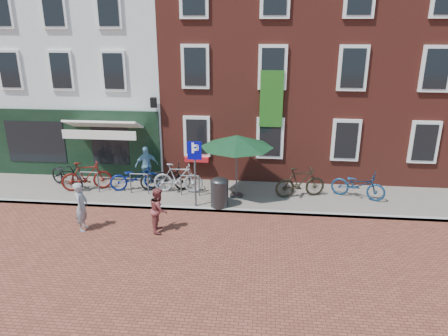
# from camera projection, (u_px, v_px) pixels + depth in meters

# --- Properties ---
(ground) EXTENTS (80.00, 80.00, 0.00)m
(ground) POSITION_uv_depth(u_px,v_px,m) (171.00, 210.00, 14.85)
(ground) COLOR brown
(sidewalk) EXTENTS (24.00, 3.00, 0.10)m
(sidewalk) POSITION_uv_depth(u_px,v_px,m) (204.00, 194.00, 16.15)
(sidewalk) COLOR slate
(sidewalk) RESTS_ON ground
(building_stucco) EXTENTS (8.00, 8.00, 9.00)m
(building_stucco) POSITION_uv_depth(u_px,v_px,m) (100.00, 65.00, 20.47)
(building_stucco) COLOR silver
(building_stucco) RESTS_ON ground
(building_brick_mid) EXTENTS (6.00, 8.00, 10.00)m
(building_brick_mid) POSITION_uv_depth(u_px,v_px,m) (240.00, 55.00, 19.63)
(building_brick_mid) COLOR maroon
(building_brick_mid) RESTS_ON ground
(building_brick_right) EXTENTS (6.00, 8.00, 10.00)m
(building_brick_right) POSITION_uv_depth(u_px,v_px,m) (370.00, 56.00, 19.05)
(building_brick_right) COLOR maroon
(building_brick_right) RESTS_ON ground
(litter_bin) EXTENTS (0.64, 0.64, 1.17)m
(litter_bin) POSITION_uv_depth(u_px,v_px,m) (219.00, 191.00, 14.73)
(litter_bin) COLOR #2F2F31
(litter_bin) RESTS_ON sidewalk
(parking_sign) EXTENTS (0.50, 0.08, 2.43)m
(parking_sign) POSITION_uv_depth(u_px,v_px,m) (195.00, 162.00, 14.42)
(parking_sign) COLOR #4C4C4F
(parking_sign) RESTS_ON sidewalk
(parasol) EXTENTS (2.73, 2.73, 2.52)m
(parasol) POSITION_uv_depth(u_px,v_px,m) (237.00, 139.00, 15.08)
(parasol) COLOR #4C4C4F
(parasol) RESTS_ON sidewalk
(woman) EXTENTS (0.45, 0.63, 1.62)m
(woman) POSITION_uv_depth(u_px,v_px,m) (81.00, 206.00, 13.17)
(woman) COLOR gray
(woman) RESTS_ON ground
(boy) EXTENTS (0.66, 0.79, 1.47)m
(boy) POSITION_uv_depth(u_px,v_px,m) (159.00, 210.00, 13.13)
(boy) COLOR brown
(boy) RESTS_ON ground
(cafe_person) EXTENTS (1.01, 0.78, 1.60)m
(cafe_person) POSITION_uv_depth(u_px,v_px,m) (147.00, 165.00, 16.86)
(cafe_person) COLOR #6C9FBE
(cafe_person) RESTS_ON sidewalk
(bicycle_0) EXTENTS (2.09, 1.59, 1.05)m
(bicycle_0) POSITION_uv_depth(u_px,v_px,m) (67.00, 174.00, 16.61)
(bicycle_0) COLOR black
(bicycle_0) RESTS_ON sidewalk
(bicycle_1) EXTENTS (2.02, 1.18, 1.17)m
(bicycle_1) POSITION_uv_depth(u_px,v_px,m) (87.00, 176.00, 16.26)
(bicycle_1) COLOR #5B110C
(bicycle_1) RESTS_ON sidewalk
(bicycle_2) EXTENTS (2.12, 1.25, 1.05)m
(bicycle_2) POSITION_uv_depth(u_px,v_px,m) (136.00, 177.00, 16.31)
(bicycle_2) COLOR navy
(bicycle_2) RESTS_ON sidewalk
(bicycle_3) EXTENTS (1.96, 0.61, 1.17)m
(bicycle_3) POSITION_uv_depth(u_px,v_px,m) (178.00, 178.00, 16.04)
(bicycle_3) COLOR gray
(bicycle_3) RESTS_ON sidewalk
(bicycle_4) EXTENTS (2.09, 1.00, 1.05)m
(bicycle_4) POSITION_uv_depth(u_px,v_px,m) (165.00, 177.00, 16.28)
(bicycle_4) COLOR black
(bicycle_4) RESTS_ON sidewalk
(bicycle_5) EXTENTS (2.02, 1.05, 1.17)m
(bicycle_5) POSITION_uv_depth(u_px,v_px,m) (300.00, 182.00, 15.59)
(bicycle_5) COLOR black
(bicycle_5) RESTS_ON sidewalk
(bicycle_6) EXTENTS (2.12, 1.39, 1.05)m
(bicycle_6) POSITION_uv_depth(u_px,v_px,m) (358.00, 185.00, 15.51)
(bicycle_6) COLOR navy
(bicycle_6) RESTS_ON sidewalk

